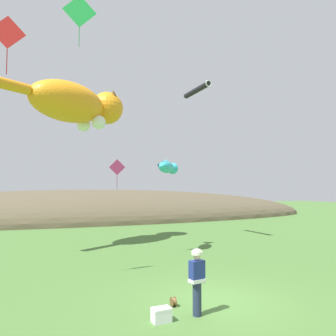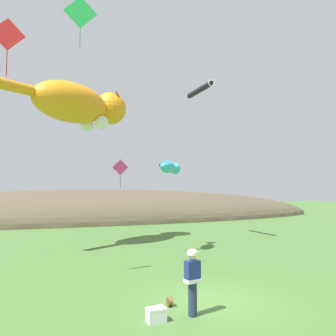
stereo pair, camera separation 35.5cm
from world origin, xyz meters
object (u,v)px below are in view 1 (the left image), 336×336
kite_tube_streamer (197,90)px  kite_diamond_pink (117,168)px  kite_spool (173,302)px  picnic_cooler (161,315)px  kite_fish_windsock (167,167)px  festival_attendant (197,280)px  kite_diamond_green (80,11)px  kite_giant_cat (77,104)px  kite_diamond_red (8,33)px

kite_tube_streamer → kite_diamond_pink: kite_tube_streamer is taller
kite_spool → picnic_cooler: picnic_cooler is taller
kite_fish_windsock → festival_attendant: bearing=-105.5°
kite_spool → kite_diamond_green: size_ratio=0.11×
kite_diamond_pink → kite_spool: bearing=-94.4°
picnic_cooler → kite_giant_cat: 14.65m
festival_attendant → picnic_cooler: 1.30m
kite_diamond_pink → kite_tube_streamer: bearing=-23.6°
kite_giant_cat → kite_diamond_green: 6.12m
kite_tube_streamer → kite_diamond_green: size_ratio=1.31×
festival_attendant → kite_spool: 1.25m
picnic_cooler → kite_diamond_pink: (1.65, 13.44, 4.63)m
kite_spool → kite_diamond_red: bearing=147.2°
kite_giant_cat → kite_diamond_pink: (2.78, 1.42, -3.68)m
kite_spool → kite_fish_windsock: (2.73, 7.72, 4.46)m
picnic_cooler → kite_giant_cat: (-1.12, 12.01, 8.31)m
kite_tube_streamer → festival_attendant: bearing=-116.1°
kite_fish_windsock → kite_tube_streamer: kite_tube_streamer is taller
kite_fish_windsock → kite_diamond_red: kite_diamond_red is taller
kite_giant_cat → kite_diamond_red: kite_giant_cat is taller
kite_spool → kite_diamond_red: kite_diamond_red is taller
festival_attendant → kite_diamond_pink: (0.61, 13.39, 3.86)m
kite_fish_windsock → kite_diamond_pink: 5.11m
festival_attendant → kite_giant_cat: bearing=100.3°
kite_spool → picnic_cooler: 1.17m
kite_tube_streamer → kite_diamond_green: 9.45m
kite_tube_streamer → kite_diamond_pink: size_ratio=1.60×
kite_fish_windsock → kite_tube_streamer: 6.78m
kite_giant_cat → kite_diamond_red: size_ratio=3.90×
kite_giant_cat → kite_diamond_pink: 4.82m
festival_attendant → picnic_cooler: size_ratio=3.45×
kite_spool → kite_diamond_pink: size_ratio=0.14×
kite_spool → kite_diamond_green: 12.88m
kite_tube_streamer → picnic_cooler: bearing=-120.1°
kite_fish_windsock → picnic_cooler: bearing=-111.7°
kite_diamond_green → picnic_cooler: bearing=-76.8°
kite_fish_windsock → kite_diamond_green: 8.70m
festival_attendant → kite_diamond_red: (-5.24, 4.04, 7.87)m
festival_attendant → kite_fish_windsock: bearing=74.5°
picnic_cooler → kite_giant_cat: size_ratio=0.06×
kite_tube_streamer → kite_diamond_pink: 7.45m
picnic_cooler → kite_tube_streamer: 16.34m
festival_attendant → kite_tube_streamer: bearing=63.9°
festival_attendant → kite_spool: bearing=111.5°
picnic_cooler → kite_fish_windsock: kite_fish_windsock is taller
kite_spool → kite_diamond_red: size_ratio=0.13×
kite_spool → kite_diamond_green: kite_diamond_green is taller
kite_spool → kite_fish_windsock: kite_fish_windsock is taller
festival_attendant → kite_diamond_green: (-2.61, 6.62, 10.49)m
kite_diamond_red → kite_tube_streamer: bearing=33.8°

